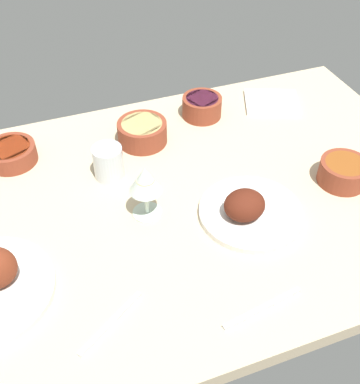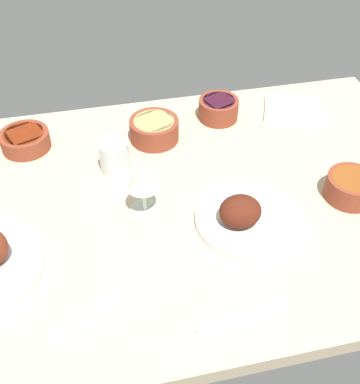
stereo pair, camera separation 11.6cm
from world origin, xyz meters
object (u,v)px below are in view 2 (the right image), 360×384
Objects in this scene: bowl_onions at (218,108)px; bowl_soup at (351,187)px; folded_napkin at (292,110)px; spoon_loose at (241,316)px; fork_loose at (88,313)px; water_tumbler at (114,156)px; bowl_sauce at (25,140)px; plate_center_main at (245,216)px; wine_glass at (143,179)px; bowl_pasta at (154,129)px.

bowl_soup is at bearing -61.03° from bowl_onions.
spoon_loose is at bearing -119.69° from folded_napkin.
folded_napkin is (0.77, 38.24, -2.63)cm from bowl_soup.
bowl_onions is at bearing 21.37° from fork_loose.
bowl_sauce is at bearing 147.21° from water_tumbler.
plate_center_main is at bearing -173.50° from bowl_soup.
bowl_sauce reaches higher than fork_loose.
folded_napkin reaches higher than spoon_loose.
wine_glass is (-21.80, 9.31, 7.62)cm from plate_center_main.
bowl_pasta is 0.75× the size of spoon_loose.
bowl_sauce is (-35.18, 3.73, -0.70)cm from bowl_pasta.
spoon_loose is (41.14, -64.41, -2.23)cm from bowl_sauce.
water_tumbler is (-32.63, -17.24, 1.03)cm from bowl_onions.
bowl_soup is 45.48cm from spoon_loose.
bowl_pasta is at bearing -6.05° from bowl_sauce.
bowl_pasta reaches higher than bowl_sauce.
fork_loose is (-37.32, -16.71, -1.91)cm from plate_center_main.
folded_napkin is at bearing 88.85° from bowl_soup.
plate_center_main is 1.46× the size of fork_loose.
fork_loose is at bearing -120.81° from wine_glass.
folded_napkin is (78.37, 0.88, -2.03)cm from bowl_sauce.
bowl_pasta is at bearing 41.94° from water_tumbler.
bowl_soup is at bearing -25.71° from bowl_sauce.
bowl_sauce reaches higher than spoon_loose.
bowl_onions is 55.59cm from bowl_sauce.
wine_glass is 0.77× the size of spoon_loose.
bowl_onions is at bearing 82.23° from plate_center_main.
water_tumbler is at bearing -152.14° from bowl_onions.
folded_napkin is at bearing 55.28° from plate_center_main.
bowl_pasta is 58.28cm from fork_loose.
bowl_pasta reaches higher than folded_napkin.
plate_center_main is 50.43cm from folded_napkin.
wine_glass is 0.83× the size of fork_loose.
bowl_pasta is at bearing -163.01° from bowl_onions.
fork_loose is at bearing 157.18° from spoon_loose.
wine_glass is at bearing -147.55° from folded_napkin.
fork_loose is at bearing -77.84° from bowl_sauce.
plate_center_main is 1.34× the size of spoon_loose.
bowl_pasta is 61.04cm from spoon_loose.
bowl_soup is 0.88× the size of wine_glass.
bowl_onions is 68.49cm from spoon_loose.
bowl_onions reaches higher than folded_napkin.
folded_napkin reaches higher than fork_loose.
bowl_sauce is 1.52× the size of water_tumbler.
folded_napkin is (43.19, 4.61, -2.74)cm from bowl_pasta.
water_tumbler reaches higher than bowl_soup.
bowl_sauce is (-77.60, 37.37, -0.60)cm from bowl_soup.
wine_glass reaches higher than water_tumbler.
plate_center_main is 2.80× the size of water_tumbler.
bowl_onions is at bearing 68.97° from spoon_loose.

